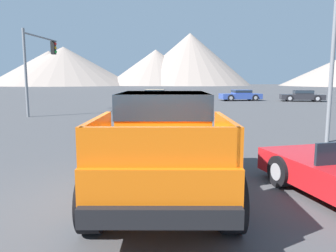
# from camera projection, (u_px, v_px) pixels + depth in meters

# --- Properties ---
(ground_plane) EXTENTS (320.00, 320.00, 0.00)m
(ground_plane) POSITION_uv_depth(u_px,v_px,m) (145.00, 197.00, 6.18)
(ground_plane) COLOR #424244
(orange_pickup_truck) EXTENTS (2.66, 5.16, 1.94)m
(orange_pickup_truck) POSITION_uv_depth(u_px,v_px,m) (164.00, 136.00, 6.44)
(orange_pickup_truck) COLOR orange
(orange_pickup_truck) RESTS_ON ground_plane
(parked_car_tan) EXTENTS (4.57, 1.99, 1.21)m
(parked_car_tan) POSITION_uv_depth(u_px,v_px,m) (156.00, 95.00, 34.28)
(parked_car_tan) COLOR tan
(parked_car_tan) RESTS_ON ground_plane
(parked_car_dark) EXTENTS (4.39, 2.18, 1.14)m
(parked_car_dark) POSITION_uv_depth(u_px,v_px,m) (302.00, 96.00, 33.66)
(parked_car_dark) COLOR #232328
(parked_car_dark) RESTS_ON ground_plane
(parked_car_blue) EXTENTS (4.55, 2.61, 1.14)m
(parked_car_blue) POSITION_uv_depth(u_px,v_px,m) (241.00, 95.00, 34.76)
(parked_car_blue) COLOR #334C9E
(parked_car_blue) RESTS_ON ground_plane
(traffic_light_main) EXTENTS (0.38, 4.56, 5.17)m
(traffic_light_main) POSITION_uv_depth(u_px,v_px,m) (40.00, 57.00, 20.88)
(traffic_light_main) COLOR slate
(traffic_light_main) RESTS_ON ground_plane
(distant_mountain_range) EXTENTS (187.18, 72.25, 20.94)m
(distant_mountain_range) POSITION_uv_depth(u_px,v_px,m) (185.00, 64.00, 129.84)
(distant_mountain_range) COLOR gray
(distant_mountain_range) RESTS_ON ground_plane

